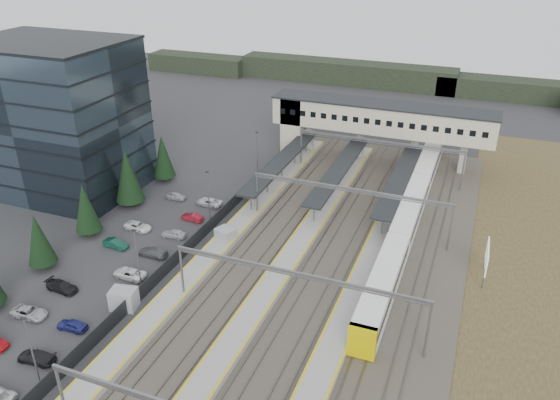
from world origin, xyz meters
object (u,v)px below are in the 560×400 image
at_px(office_building, 56,118).
at_px(footbridge, 366,119).
at_px(relay_cabin_far, 225,236).
at_px(train, 410,212).
at_px(billboard, 487,258).
at_px(relay_cabin_near, 124,299).

bearing_deg(office_building, footbridge, 34.47).
bearing_deg(footbridge, office_building, -145.53).
bearing_deg(relay_cabin_far, train, 32.34).
xyz_separation_m(footbridge, billboard, (23.21, -32.90, -4.88)).
bearing_deg(train, relay_cabin_far, -147.66).
bearing_deg(footbridge, relay_cabin_near, -105.68).
height_order(relay_cabin_near, footbridge, footbridge).
relative_size(footbridge, train, 0.66).
height_order(relay_cabin_near, relay_cabin_far, relay_cabin_near).
height_order(office_building, billboard, office_building).
distance_m(footbridge, train, 26.21).
bearing_deg(relay_cabin_far, office_building, 168.14).
xyz_separation_m(office_building, footbridge, (43.70, 30.00, -4.26)).
height_order(office_building, relay_cabin_far, office_building).
bearing_deg(relay_cabin_near, billboard, 28.90).
bearing_deg(office_building, relay_cabin_far, -11.86).
bearing_deg(train, footbridge, 118.77).
bearing_deg(relay_cabin_near, relay_cabin_far, 75.28).
xyz_separation_m(office_building, relay_cabin_near, (28.52, -24.09, -10.97)).
xyz_separation_m(footbridge, train, (12.30, -22.39, -5.84)).
distance_m(relay_cabin_far, footbridge, 39.05).
height_order(relay_cabin_far, footbridge, footbridge).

